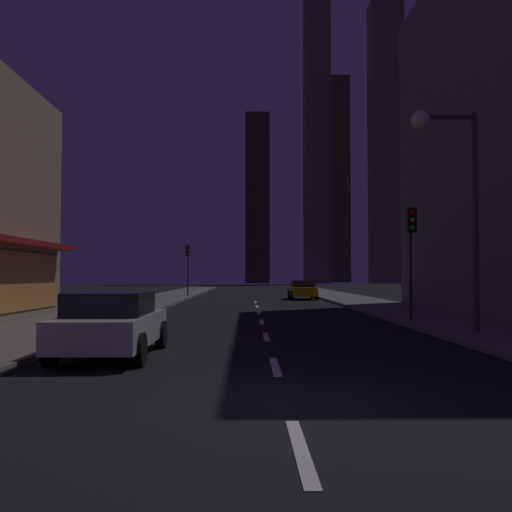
{
  "coord_description": "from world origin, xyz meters",
  "views": [
    {
      "loc": [
        -0.56,
        -7.73,
        1.82
      ],
      "look_at": [
        0.0,
        27.54,
        3.07
      ],
      "focal_mm": 38.3,
      "sensor_mm": 36.0,
      "label": 1
    }
  ],
  "objects_px": {
    "traffic_light_near_right": "(411,238)",
    "street_lamp_right": "(447,166)",
    "traffic_light_far_left": "(188,259)",
    "car_parked_near": "(112,323)",
    "car_parked_far": "(302,290)",
    "fire_hydrant_far_left": "(136,304)"
  },
  "relations": [
    {
      "from": "fire_hydrant_far_left",
      "to": "traffic_light_far_left",
      "type": "relative_size",
      "value": 0.16
    },
    {
      "from": "fire_hydrant_far_left",
      "to": "traffic_light_near_right",
      "type": "distance_m",
      "value": 13.33
    },
    {
      "from": "car_parked_near",
      "to": "traffic_light_near_right",
      "type": "bearing_deg",
      "value": 40.11
    },
    {
      "from": "traffic_light_far_left",
      "to": "car_parked_near",
      "type": "bearing_deg",
      "value": -86.69
    },
    {
      "from": "traffic_light_far_left",
      "to": "street_lamp_right",
      "type": "height_order",
      "value": "street_lamp_right"
    },
    {
      "from": "fire_hydrant_far_left",
      "to": "street_lamp_right",
      "type": "height_order",
      "value": "street_lamp_right"
    },
    {
      "from": "fire_hydrant_far_left",
      "to": "street_lamp_right",
      "type": "bearing_deg",
      "value": -42.53
    },
    {
      "from": "car_parked_near",
      "to": "car_parked_far",
      "type": "height_order",
      "value": "same"
    },
    {
      "from": "traffic_light_near_right",
      "to": "traffic_light_far_left",
      "type": "distance_m",
      "value": 27.48
    },
    {
      "from": "traffic_light_far_left",
      "to": "car_parked_far",
      "type": "bearing_deg",
      "value": -23.83
    },
    {
      "from": "car_parked_far",
      "to": "traffic_light_far_left",
      "type": "relative_size",
      "value": 1.01
    },
    {
      "from": "car_parked_near",
      "to": "traffic_light_far_left",
      "type": "relative_size",
      "value": 1.01
    },
    {
      "from": "car_parked_far",
      "to": "traffic_light_far_left",
      "type": "height_order",
      "value": "traffic_light_far_left"
    },
    {
      "from": "car_parked_near",
      "to": "traffic_light_far_left",
      "type": "xyz_separation_m",
      "value": [
        -1.9,
        32.84,
        2.45
      ]
    },
    {
      "from": "car_parked_far",
      "to": "street_lamp_right",
      "type": "bearing_deg",
      "value": -85.95
    },
    {
      "from": "car_parked_far",
      "to": "street_lamp_right",
      "type": "height_order",
      "value": "street_lamp_right"
    },
    {
      "from": "car_parked_far",
      "to": "fire_hydrant_far_left",
      "type": "distance_m",
      "value": 17.6
    },
    {
      "from": "fire_hydrant_far_left",
      "to": "traffic_light_far_left",
      "type": "height_order",
      "value": "traffic_light_far_left"
    },
    {
      "from": "traffic_light_near_right",
      "to": "street_lamp_right",
      "type": "xyz_separation_m",
      "value": [
        -0.12,
        -4.0,
        1.87
      ]
    },
    {
      "from": "fire_hydrant_far_left",
      "to": "street_lamp_right",
      "type": "relative_size",
      "value": 0.1
    },
    {
      "from": "car_parked_far",
      "to": "traffic_light_far_left",
      "type": "bearing_deg",
      "value": 156.17
    },
    {
      "from": "traffic_light_near_right",
      "to": "street_lamp_right",
      "type": "bearing_deg",
      "value": -91.72
    }
  ]
}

